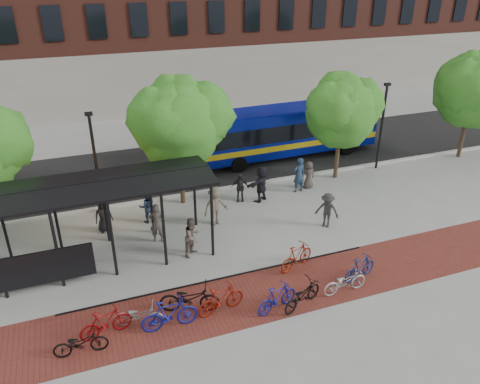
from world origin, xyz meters
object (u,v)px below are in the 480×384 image
object	(u,v)px
bike_0	(80,343)
tree_d	(474,87)
bike_1	(106,323)
bike_10	(345,282)
bike_7	(277,298)
pedestrian_3	(216,206)
bike_2	(140,315)
bike_5	(221,299)
pedestrian_2	(147,206)
pedestrian_6	(309,175)
bike_9	(297,256)
pedestrian_7	(299,175)
bike_3	(170,314)
pedestrian_8	(193,237)
tree_b	(180,119)
pedestrian_9	(327,210)
bike_11	(360,268)
bike_4	(190,298)
pedestrian_4	(240,188)
bike_8	(302,295)
bus_shelter	(74,197)
lamp_post_left	(96,161)
pedestrian_1	(157,223)
tree_c	(343,108)
lamp_post_right	(382,124)
pedestrian_5	(261,184)
pedestrian_0	(103,215)

from	to	relation	value
bike_0	tree_d	bearing A→B (deg)	-65.25
bike_1	bike_10	distance (m)	8.64
bike_7	pedestrian_3	xyz separation A→B (m)	(-0.17, 6.55, 0.44)
bike_2	bike_5	distance (m)	2.81
pedestrian_2	pedestrian_6	world-z (taller)	pedestrian_2
bike_9	pedestrian_7	xyz separation A→B (m)	(3.25, 6.27, 0.43)
bike_0	bike_3	distance (m)	2.90
bike_0	bike_7	bearing A→B (deg)	-88.35
bike_0	pedestrian_6	world-z (taller)	pedestrian_6
bike_10	pedestrian_6	bearing A→B (deg)	-21.25
bike_5	pedestrian_8	size ratio (longest dim) A/B	1.06
bike_9	bike_2	bearing A→B (deg)	78.67
tree_b	pedestrian_9	size ratio (longest dim) A/B	3.78
bike_5	bike_1	bearing A→B (deg)	76.43
bike_2	bike_11	world-z (taller)	bike_11
bike_4	pedestrian_4	size ratio (longest dim) A/B	1.38
bike_8	pedestrian_4	world-z (taller)	pedestrian_4
bus_shelter	tree_d	size ratio (longest dim) A/B	1.62
tree_b	lamp_post_left	world-z (taller)	tree_b
bike_0	pedestrian_7	xyz separation A→B (m)	(11.71, 8.08, 0.53)
pedestrian_1	bike_1	bearing A→B (deg)	80.00
tree_c	lamp_post_right	size ratio (longest dim) A/B	1.16
lamp_post_left	bike_11	world-z (taller)	lamp_post_left
lamp_post_right	bike_0	bearing A→B (deg)	-152.07
bike_1	pedestrian_5	size ratio (longest dim) A/B	0.91
pedestrian_2	bike_1	bearing A→B (deg)	68.90
bike_0	bike_7	distance (m)	6.66
bike_9	pedestrian_6	size ratio (longest dim) A/B	1.17
bike_3	pedestrian_1	distance (m)	5.66
bike_10	lamp_post_right	bearing A→B (deg)	-42.44
pedestrian_1	bike_0	bearing A→B (deg)	76.01
bike_10	pedestrian_2	bearing A→B (deg)	34.91
bike_9	pedestrian_0	xyz separation A→B (m)	(-6.96, 5.68, 0.27)
bike_2	bike_9	bearing A→B (deg)	-60.72
bike_8	pedestrian_5	distance (m)	8.40
tree_b	bus_shelter	bearing A→B (deg)	-143.79
pedestrian_0	pedestrian_9	size ratio (longest dim) A/B	0.95
bike_4	pedestrian_9	xyz separation A→B (m)	(7.51, 3.52, 0.30)
pedestrian_2	bike_0	bearing A→B (deg)	64.94
bike_9	bus_shelter	bearing A→B (deg)	45.26
pedestrian_1	pedestrian_7	xyz separation A→B (m)	(8.09, 2.32, 0.04)
tree_c	tree_d	distance (m)	9.02
pedestrian_9	bike_8	bearing A→B (deg)	-85.18
bus_shelter	pedestrian_3	size ratio (longest dim) A/B	5.50
bike_8	pedestrian_0	xyz separation A→B (m)	(-6.09, 7.88, 0.32)
bike_7	pedestrian_8	world-z (taller)	pedestrian_8
tree_c	tree_d	xyz separation A→B (m)	(9.01, 0.00, 0.42)
bike_10	bike_11	size ratio (longest dim) A/B	1.10
pedestrian_3	bike_3	bearing A→B (deg)	-133.24
tree_b	pedestrian_5	bearing A→B (deg)	-18.50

